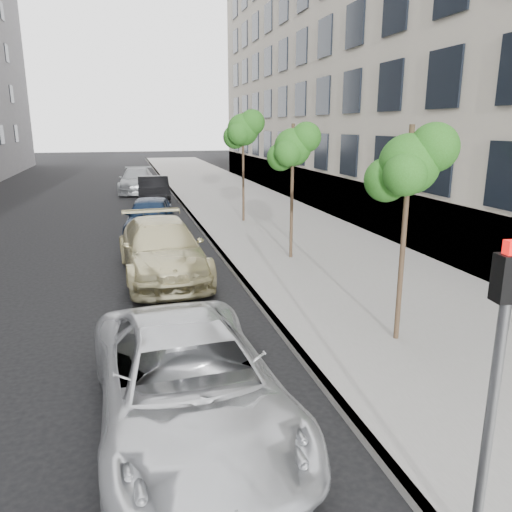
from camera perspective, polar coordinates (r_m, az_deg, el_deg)
name	(u,v)px	position (r m, az deg, el deg)	size (l,w,h in m)	color
ground	(261,407)	(8.08, 0.52, -16.83)	(160.00, 160.00, 0.00)	black
sidewalk	(225,194)	(31.52, -3.52, 7.12)	(6.40, 72.00, 0.14)	gray
curb	(175,195)	(31.07, -9.22, 6.85)	(0.15, 72.00, 0.14)	#9E9B93
tree_near	(410,164)	(9.61, 17.24, 9.96)	(1.51, 1.31, 4.15)	#38281C
tree_mid	(294,147)	(15.51, 4.31, 12.27)	(1.53, 1.33, 4.20)	#38281C
tree_far	(244,130)	(21.74, -1.43, 14.22)	(1.69, 1.49, 4.74)	#38281C
signal_pole	(497,369)	(5.07, 25.82, -11.54)	(0.26, 0.21, 3.16)	#939699
minivan	(188,383)	(7.25, -7.75, -14.20)	(2.46, 5.33, 1.48)	silver
suv	(162,249)	(14.55, -10.71, 0.83)	(2.23, 5.50, 1.60)	beige
sedan_blue	(150,216)	(20.11, -11.99, 4.46)	(1.79, 4.44, 1.51)	#112039
sedan_black	(154,191)	(27.87, -11.62, 7.29)	(1.62, 4.63, 1.53)	black
sedan_rear	(137,181)	(33.37, -13.42, 8.39)	(2.16, 5.31, 1.54)	gray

